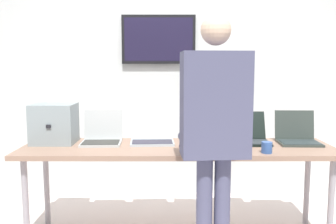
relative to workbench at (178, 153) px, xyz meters
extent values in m
cube|color=silver|center=(0.00, 1.13, 0.63)|extent=(8.00, 0.06, 2.73)
cube|color=black|center=(-0.19, 1.08, 1.02)|extent=(0.81, 0.05, 0.53)
cube|color=black|center=(-0.19, 1.06, 1.02)|extent=(0.75, 0.02, 0.47)
cube|color=#8E6E5B|center=(0.00, 0.00, 0.04)|extent=(2.61, 0.70, 0.04)
cylinder|color=gray|center=(-1.21, -0.25, -0.36)|extent=(0.05, 0.05, 0.76)
cylinder|color=gray|center=(1.21, -0.25, -0.36)|extent=(0.05, 0.05, 0.76)
cylinder|color=gray|center=(-1.21, 0.25, -0.36)|extent=(0.05, 0.05, 0.76)
cylinder|color=gray|center=(1.21, 0.25, -0.36)|extent=(0.05, 0.05, 0.76)
cube|color=gray|center=(-1.07, 0.13, 0.23)|extent=(0.37, 0.30, 0.35)
cube|color=black|center=(-1.07, -0.03, 0.23)|extent=(0.04, 0.01, 0.03)
cube|color=#B0B5B4|center=(-0.66, 0.07, 0.07)|extent=(0.35, 0.28, 0.02)
cube|color=#30302D|center=(-0.66, 0.05, 0.08)|extent=(0.32, 0.23, 0.00)
cube|color=#B0B5B4|center=(-0.66, 0.22, 0.21)|extent=(0.34, 0.07, 0.26)
cube|color=black|center=(-0.66, 0.23, 0.20)|extent=(0.31, 0.06, 0.23)
cube|color=#A8B3BB|center=(-0.22, 0.08, 0.07)|extent=(0.39, 0.25, 0.02)
cube|color=#2F2D39|center=(-0.22, 0.07, 0.08)|extent=(0.36, 0.20, 0.00)
cube|color=#A8B3BB|center=(-0.23, 0.25, 0.18)|extent=(0.38, 0.14, 0.21)
cube|color=silver|center=(-0.23, 0.25, 0.18)|extent=(0.35, 0.11, 0.18)
cube|color=#39333F|center=(0.19, 0.07, 0.07)|extent=(0.36, 0.29, 0.02)
cube|color=#2D2E38|center=(0.19, 0.05, 0.08)|extent=(0.33, 0.23, 0.00)
cube|color=#39333F|center=(0.20, 0.24, 0.20)|extent=(0.35, 0.13, 0.24)
cube|color=#1E5540|center=(0.20, 0.24, 0.19)|extent=(0.32, 0.11, 0.21)
cube|color=black|center=(0.62, 0.09, 0.07)|extent=(0.37, 0.27, 0.02)
cube|color=#2A3034|center=(0.61, 0.08, 0.08)|extent=(0.34, 0.22, 0.00)
cube|color=black|center=(0.62, 0.27, 0.19)|extent=(0.37, 0.12, 0.24)
cube|color=silver|center=(0.62, 0.27, 0.19)|extent=(0.34, 0.10, 0.21)
cube|color=#333C38|center=(1.05, 0.07, 0.07)|extent=(0.36, 0.28, 0.02)
cube|color=#283234|center=(1.05, 0.06, 0.08)|extent=(0.33, 0.22, 0.00)
cube|color=#333C38|center=(1.06, 0.23, 0.20)|extent=(0.35, 0.07, 0.26)
cube|color=white|center=(1.06, 0.23, 0.20)|extent=(0.32, 0.05, 0.23)
cylinder|color=#4B4C6B|center=(0.17, -0.63, -0.30)|extent=(0.12, 0.12, 0.87)
cylinder|color=#4B4C6B|center=(0.29, -0.63, -0.30)|extent=(0.12, 0.12, 0.87)
cube|color=#4B4C6B|center=(0.23, -0.63, 0.48)|extent=(0.46, 0.29, 0.69)
sphere|color=beige|center=(0.23, -0.63, 0.96)|extent=(0.20, 0.20, 0.20)
cylinder|color=#4B4C6B|center=(0.04, -0.35, 0.18)|extent=(0.09, 0.32, 0.07)
cylinder|color=#4B4C6B|center=(0.37, -0.33, 0.18)|extent=(0.09, 0.32, 0.07)
cylinder|color=#315293|center=(0.68, -0.25, 0.10)|extent=(0.08, 0.08, 0.09)
camera|label=1|loc=(-0.08, -3.02, 0.72)|focal=39.12mm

